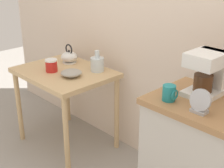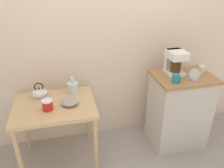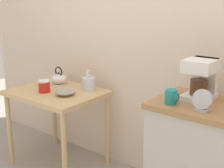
# 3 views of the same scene
# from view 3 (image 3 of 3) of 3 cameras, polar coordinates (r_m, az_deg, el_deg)

# --- Properties ---
(back_wall) EXTENTS (4.40, 0.10, 2.80)m
(back_wall) POSITION_cam_3_polar(r_m,az_deg,el_deg) (2.60, 9.35, 11.99)
(back_wall) COLOR beige
(back_wall) RESTS_ON ground_plane
(wooden_table) EXTENTS (0.81, 0.63, 0.73)m
(wooden_table) POSITION_cam_3_polar(r_m,az_deg,el_deg) (2.93, -9.82, -2.99)
(wooden_table) COLOR tan
(wooden_table) RESTS_ON ground_plane
(bowl_stoneware) EXTENTS (0.17, 0.17, 0.06)m
(bowl_stoneware) POSITION_cam_3_polar(r_m,az_deg,el_deg) (2.75, -8.42, -1.39)
(bowl_stoneware) COLOR #9E998C
(bowl_stoneware) RESTS_ON wooden_table
(teakettle) EXTENTS (0.19, 0.15, 0.18)m
(teakettle) POSITION_cam_3_polar(r_m,az_deg,el_deg) (3.09, -9.48, 0.91)
(teakettle) COLOR white
(teakettle) RESTS_ON wooden_table
(glass_carafe_vase) EXTENTS (0.12, 0.12, 0.18)m
(glass_carafe_vase) POSITION_cam_3_polar(r_m,az_deg,el_deg) (2.88, -4.28, 0.17)
(glass_carafe_vase) COLOR silver
(glass_carafe_vase) RESTS_ON wooden_table
(canister_enamel) EXTENTS (0.10, 0.10, 0.11)m
(canister_enamel) POSITION_cam_3_polar(r_m,az_deg,el_deg) (2.87, -12.06, -0.38)
(canister_enamel) COLOR red
(canister_enamel) RESTS_ON wooden_table
(coffee_maker) EXTENTS (0.18, 0.22, 0.26)m
(coffee_maker) POSITION_cam_3_polar(r_m,az_deg,el_deg) (2.12, 15.74, 1.23)
(coffee_maker) COLOR white
(coffee_maker) RESTS_ON kitchen_counter
(mug_dark_teal) EXTENTS (0.08, 0.07, 0.09)m
(mug_dark_teal) POSITION_cam_3_polar(r_m,az_deg,el_deg) (1.99, 10.60, -2.29)
(mug_dark_teal) COLOR teal
(mug_dark_teal) RESTS_ON kitchen_counter
(table_clock) EXTENTS (0.12, 0.06, 0.13)m
(table_clock) POSITION_cam_3_polar(r_m,az_deg,el_deg) (1.90, 15.86, -3.06)
(table_clock) COLOR #B2B5BA
(table_clock) RESTS_ON kitchen_counter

